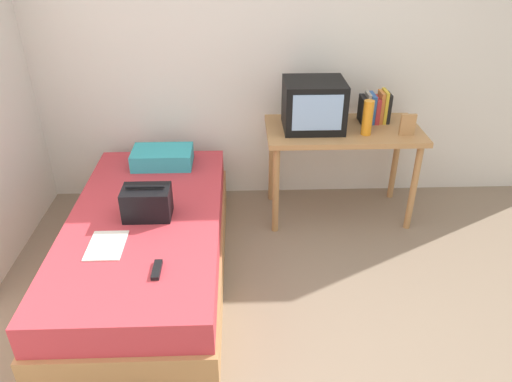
# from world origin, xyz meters

# --- Properties ---
(ground_plane) EXTENTS (8.00, 8.00, 0.00)m
(ground_plane) POSITION_xyz_m (0.00, 0.00, 0.00)
(ground_plane) COLOR #84705B
(wall_back) EXTENTS (5.20, 0.10, 2.60)m
(wall_back) POSITION_xyz_m (0.00, 2.00, 1.30)
(wall_back) COLOR silver
(wall_back) RESTS_ON ground
(bed) EXTENTS (1.00, 2.00, 0.46)m
(bed) POSITION_xyz_m (-0.96, 0.84, 0.23)
(bed) COLOR #B27F4C
(bed) RESTS_ON ground
(desk) EXTENTS (1.16, 0.60, 0.75)m
(desk) POSITION_xyz_m (0.45, 1.56, 0.65)
(desk) COLOR #B27F4C
(desk) RESTS_ON ground
(tv) EXTENTS (0.44, 0.39, 0.36)m
(tv) POSITION_xyz_m (0.21, 1.58, 0.93)
(tv) COLOR black
(tv) RESTS_ON desk
(water_bottle) EXTENTS (0.07, 0.07, 0.26)m
(water_bottle) POSITION_xyz_m (0.59, 1.44, 0.88)
(water_bottle) COLOR orange
(water_bottle) RESTS_ON desk
(book_row) EXTENTS (0.22, 0.16, 0.25)m
(book_row) POSITION_xyz_m (0.70, 1.69, 0.86)
(book_row) COLOR black
(book_row) RESTS_ON desk
(picture_frame) EXTENTS (0.11, 0.02, 0.16)m
(picture_frame) POSITION_xyz_m (0.88, 1.42, 0.83)
(picture_frame) COLOR #B27F4C
(picture_frame) RESTS_ON desk
(pillow) EXTENTS (0.45, 0.29, 0.13)m
(pillow) POSITION_xyz_m (-0.93, 1.57, 0.53)
(pillow) COLOR #33A8B7
(pillow) RESTS_ON bed
(handbag) EXTENTS (0.30, 0.20, 0.22)m
(handbag) POSITION_xyz_m (-0.93, 0.84, 0.56)
(handbag) COLOR black
(handbag) RESTS_ON bed
(magazine) EXTENTS (0.21, 0.29, 0.01)m
(magazine) POSITION_xyz_m (-1.12, 0.52, 0.47)
(magazine) COLOR white
(magazine) RESTS_ON bed
(remote_dark) EXTENTS (0.04, 0.16, 0.02)m
(remote_dark) POSITION_xyz_m (-0.79, 0.28, 0.47)
(remote_dark) COLOR black
(remote_dark) RESTS_ON bed
(remote_silver) EXTENTS (0.04, 0.14, 0.02)m
(remote_silver) POSITION_xyz_m (-1.11, 1.04, 0.47)
(remote_silver) COLOR #B7B7BC
(remote_silver) RESTS_ON bed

